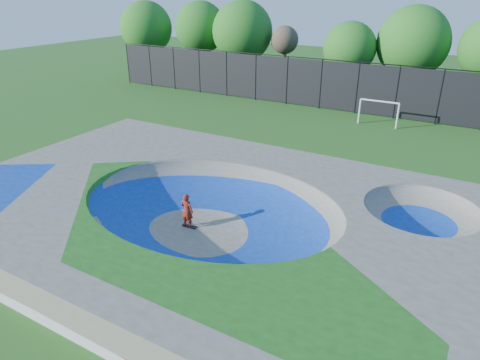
# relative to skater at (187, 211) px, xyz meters

# --- Properties ---
(ground) EXTENTS (120.00, 120.00, 0.00)m
(ground) POSITION_rel_skater_xyz_m (1.04, 0.16, -0.77)
(ground) COLOR #1F5216
(ground) RESTS_ON ground
(skate_deck) EXTENTS (22.00, 14.00, 1.50)m
(skate_deck) POSITION_rel_skater_xyz_m (1.04, 0.16, -0.02)
(skate_deck) COLOR gray
(skate_deck) RESTS_ON ground
(skater) EXTENTS (0.58, 0.40, 1.54)m
(skater) POSITION_rel_skater_xyz_m (0.00, 0.00, 0.00)
(skater) COLOR red
(skater) RESTS_ON ground
(skateboard) EXTENTS (0.80, 0.34, 0.05)m
(skateboard) POSITION_rel_skater_xyz_m (0.00, 0.00, -0.74)
(skateboard) COLOR black
(skateboard) RESTS_ON ground
(soccer_goal) EXTENTS (2.84, 0.12, 1.87)m
(soccer_goal) POSITION_rel_skater_xyz_m (3.41, 18.59, 0.53)
(soccer_goal) COLOR silver
(soccer_goal) RESTS_ON ground
(fence) EXTENTS (48.09, 0.09, 4.04)m
(fence) POSITION_rel_skater_xyz_m (1.04, 21.16, 1.33)
(fence) COLOR black
(fence) RESTS_ON ground
(treeline) EXTENTS (53.51, 7.76, 8.28)m
(treeline) POSITION_rel_skater_xyz_m (1.57, 26.32, 4.39)
(treeline) COLOR #4E3F27
(treeline) RESTS_ON ground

